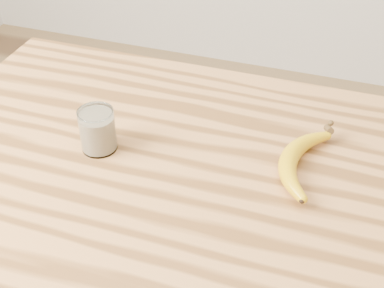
% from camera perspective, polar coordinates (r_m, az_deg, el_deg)
% --- Properties ---
extents(table, '(1.20, 0.80, 0.90)m').
position_cam_1_polar(table, '(1.06, 1.07, -9.37)').
color(table, '#AD733D').
rests_on(table, ground).
extents(smoothie_glass, '(0.07, 0.07, 0.09)m').
position_cam_1_polar(smoothie_glass, '(1.03, -10.03, 1.41)').
color(smoothie_glass, white).
rests_on(smoothie_glass, table).
extents(banana, '(0.13, 0.29, 0.04)m').
position_cam_1_polar(banana, '(1.01, 10.30, -1.48)').
color(banana, '#C7970C').
rests_on(banana, table).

